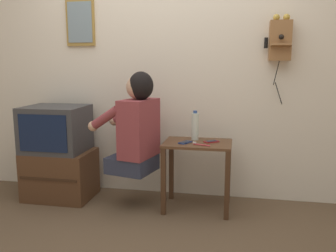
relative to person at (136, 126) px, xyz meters
name	(u,v)px	position (x,y,z in m)	size (l,w,h in m)	color
ground_plane	(139,240)	(0.18, -0.60, -0.73)	(14.00, 14.00, 0.00)	brown
wall_back	(167,61)	(0.18, 0.43, 0.55)	(6.80, 0.05, 2.55)	silver
side_table	(197,157)	(0.52, 0.07, -0.27)	(0.57, 0.41, 0.59)	#51331E
person	(136,126)	(0.00, 0.00, 0.00)	(0.58, 0.49, 0.87)	#2D3347
tv_stand	(61,174)	(-0.77, 0.09, -0.50)	(0.60, 0.46, 0.45)	#51331E
television	(56,129)	(-0.80, 0.09, -0.07)	(0.55, 0.47, 0.42)	#38383A
wall_phone_antique	(280,40)	(1.18, 0.35, 0.73)	(0.22, 0.19, 0.76)	olive
framed_picture	(80,22)	(-0.65, 0.39, 0.91)	(0.28, 0.03, 0.44)	olive
cell_phone_held	(185,142)	(0.42, 0.01, -0.13)	(0.11, 0.14, 0.01)	navy
cell_phone_spare	(211,142)	(0.64, 0.09, -0.13)	(0.14, 0.12, 0.01)	maroon
water_bottle	(195,126)	(0.49, 0.16, -0.01)	(0.06, 0.06, 0.26)	silver
toothbrush	(200,144)	(0.55, -0.04, -0.13)	(0.15, 0.06, 0.02)	#D83F4C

